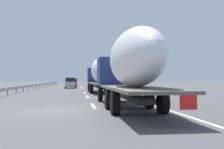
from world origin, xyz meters
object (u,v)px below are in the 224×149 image
car_blue_sedan (73,82)px  car_silver_hatch (70,83)px  truck_lead (100,73)px  truck_trailing (129,65)px  car_red_compact (73,83)px  car_black_suv (74,81)px  road_sign (111,76)px

car_blue_sedan → car_silver_hatch: size_ratio=0.93×
truck_lead → truck_trailing: size_ratio=0.90×
truck_lead → car_red_compact: 25.55m
car_black_suv → truck_trailing: bearing=-177.7°
truck_trailing → car_silver_hatch: (35.21, 3.83, -1.40)m
truck_lead → car_blue_sedan: (33.88, 3.59, -1.40)m
car_red_compact → car_silver_hatch: car_silver_hatch is taller
car_red_compact → car_silver_hatch: size_ratio=1.07×
car_red_compact → road_sign: road_sign is taller
car_red_compact → car_black_suv: bearing=-0.2°
car_black_suv → car_silver_hatch: car_black_suv is taller
car_blue_sedan → car_red_compact: size_ratio=0.87×
car_blue_sedan → car_silver_hatch: 17.29m
car_red_compact → car_silver_hatch: (-8.68, 0.30, 0.02)m
car_black_suv → road_sign: road_sign is taller
car_blue_sedan → road_sign: (-19.86, -6.69, 1.31)m
car_black_suv → car_silver_hatch: 49.52m
truck_lead → car_red_compact: bearing=7.9°
car_blue_sedan → car_silver_hatch: bearing=179.2°
truck_lead → car_black_suv: size_ratio=3.14×
truck_lead → road_sign: (14.02, -3.10, -0.09)m
truck_trailing → car_red_compact: size_ratio=3.01×
car_silver_hatch → car_red_compact: bearing=-2.0°
car_black_suv → road_sign: 52.51m
truck_trailing → car_silver_hatch: 35.44m
truck_trailing → car_silver_hatch: bearing=6.2°
car_black_suv → car_silver_hatch: size_ratio=0.93×
road_sign → car_black_suv: bearing=7.1°
truck_trailing → car_black_suv: 84.81m
car_red_compact → car_black_suv: 40.84m
truck_trailing → car_silver_hatch: size_ratio=3.22×
truck_lead → car_red_compact: truck_lead is taller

